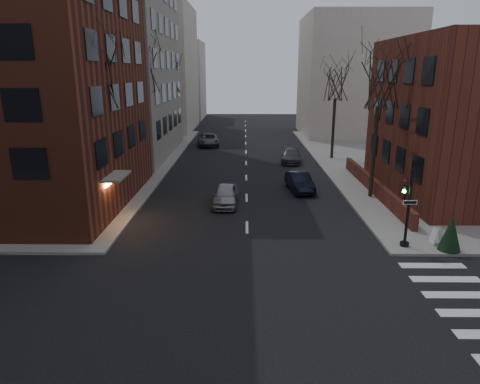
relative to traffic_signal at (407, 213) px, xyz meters
The scene contains 21 objects.
ground 12.15m from the traffic_signal, 131.43° to the right, with size 160.00×160.00×0.00m, color black.
building_left_brick 25.61m from the traffic_signal, 162.24° to the left, with size 15.00×15.00×18.00m, color maroon.
building_left_tan 37.33m from the traffic_signal, 134.92° to the left, with size 18.00×18.00×28.00m, color gray.
low_wall_right 10.18m from the traffic_signal, 82.24° to the left, with size 0.35×16.00×1.00m, color #572519.
building_distant_la 51.89m from the traffic_signal, 116.50° to the left, with size 14.00×16.00×18.00m, color beige.
building_distant_ra 42.05m from the traffic_signal, 80.23° to the left, with size 14.00×14.00×16.00m, color beige.
building_distant_lb 66.59m from the traffic_signal, 108.38° to the left, with size 10.00×12.00×14.00m, color beige.
traffic_signal is the anchor object (origin of this frame).
tree_left_a 18.66m from the traffic_signal, 163.35° to the left, with size 4.18×4.18×10.26m.
tree_left_b 24.87m from the traffic_signal, 134.54° to the left, with size 4.40×4.40×10.80m.
tree_left_c 35.76m from the traffic_signal, 118.36° to the left, with size 3.96×3.96×9.72m.
tree_right_a 10.92m from the traffic_signal, 84.53° to the left, with size 3.96×3.96×9.72m.
tree_right_b 23.71m from the traffic_signal, 87.85° to the left, with size 3.74×3.74×9.18m.
streetlamp_near 20.86m from the traffic_signal, 141.13° to the left, with size 0.36×0.36×6.28m.
streetlamp_far 36.81m from the traffic_signal, 116.06° to the left, with size 0.36×0.36×6.28m.
parked_sedan 11.65m from the traffic_signal, 109.86° to the left, with size 1.46×4.18×1.38m, color black.
car_lane_silver 11.94m from the traffic_signal, 142.15° to the left, with size 1.63×4.04×1.38m, color gray.
car_lane_gray 21.77m from the traffic_signal, 99.25° to the left, with size 1.85×4.55×1.32m, color #3B3A3F.
car_lane_far 33.62m from the traffic_signal, 111.84° to the left, with size 2.38×5.16×1.43m, color #404045.
sandwich_board 2.26m from the traffic_signal, ahead, with size 0.39×0.54×0.87m, color white.
evergreen_shrub 2.31m from the traffic_signal, 13.35° to the right, with size 1.08×1.08×1.80m, color black.
Camera 1 is at (-0.16, -11.28, 8.72)m, focal length 32.00 mm.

